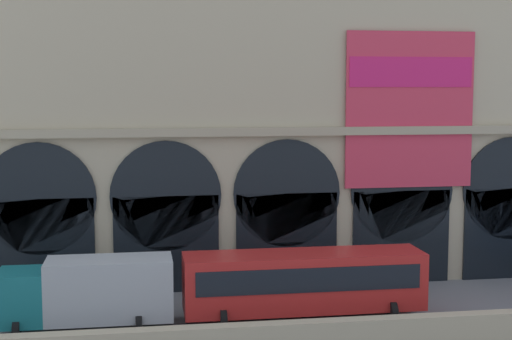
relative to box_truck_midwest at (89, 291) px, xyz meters
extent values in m
plane|color=slate|center=(9.93, 0.46, -1.70)|extent=(200.00, 200.00, 0.00)
cube|color=#BCAD8C|center=(9.93, -3.96, -1.13)|extent=(90.00, 0.70, 1.15)
cube|color=#BCAD8C|center=(9.93, 7.92, 6.71)|extent=(39.24, 4.91, 16.82)
cube|color=black|center=(-2.72, 5.41, 0.83)|extent=(5.41, 0.20, 5.07)
cylinder|color=black|center=(-2.72, 5.41, 3.37)|extent=(5.70, 0.20, 5.70)
cube|color=black|center=(3.60, 5.41, 0.83)|extent=(5.41, 0.20, 5.07)
cylinder|color=black|center=(3.60, 5.41, 3.37)|extent=(5.70, 0.20, 5.70)
cube|color=black|center=(9.93, 5.41, 0.83)|extent=(5.41, 0.20, 5.07)
cylinder|color=black|center=(9.93, 5.41, 3.37)|extent=(5.70, 0.20, 5.70)
cube|color=black|center=(16.26, 5.41, 0.83)|extent=(5.41, 0.20, 5.07)
cylinder|color=black|center=(16.26, 5.41, 3.37)|extent=(5.70, 0.20, 5.70)
cube|color=black|center=(22.59, 5.41, 0.83)|extent=(5.41, 0.20, 5.07)
cylinder|color=black|center=(22.59, 5.41, 3.37)|extent=(5.70, 0.20, 5.70)
cube|color=#D8334C|center=(16.57, 5.29, 7.71)|extent=(7.04, 0.12, 8.28)
cube|color=#DB1E66|center=(16.57, 5.21, 9.71)|extent=(6.76, 0.04, 1.59)
cube|color=tan|center=(9.93, 5.31, 6.62)|extent=(39.24, 0.50, 0.44)
cube|color=#19727A|center=(-2.86, 0.00, -0.13)|extent=(2.00, 2.30, 2.30)
cube|color=#ADB2B7|center=(0.89, 0.00, 0.07)|extent=(5.50, 2.30, 2.70)
cylinder|color=black|center=(-2.96, -1.03, -1.28)|extent=(0.28, 0.84, 0.84)
cylinder|color=black|center=(-2.96, 1.04, -1.28)|extent=(0.28, 0.84, 0.84)
cylinder|color=black|center=(2.14, -1.03, -1.28)|extent=(0.28, 0.84, 0.84)
cylinder|color=black|center=(2.14, 1.04, -1.28)|extent=(0.28, 0.84, 0.84)
cube|color=red|center=(9.64, -0.12, 0.10)|extent=(11.00, 2.50, 2.60)
cube|color=black|center=(9.64, -1.39, 0.45)|extent=(10.12, 0.04, 1.10)
cylinder|color=black|center=(5.79, -1.24, -1.20)|extent=(0.28, 1.00, 1.00)
cylinder|color=black|center=(5.79, 1.01, -1.20)|extent=(0.28, 1.00, 1.00)
cylinder|color=black|center=(13.49, -1.24, -1.20)|extent=(0.28, 1.00, 1.00)
cylinder|color=black|center=(13.49, 1.01, -1.20)|extent=(0.28, 1.00, 1.00)
camera|label=1|loc=(2.29, -32.69, 8.91)|focal=52.32mm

